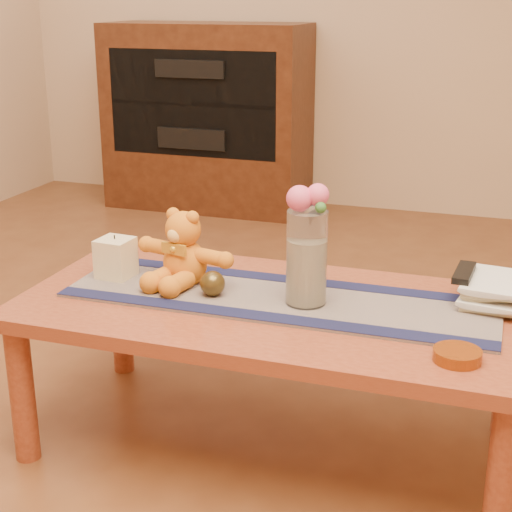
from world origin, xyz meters
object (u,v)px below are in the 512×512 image
(teddy_bear, at_px, (185,248))
(amber_dish, at_px, (457,355))
(bronze_ball, at_px, (213,283))
(glass_vase, at_px, (307,258))
(tv_remote, at_px, (464,273))
(book_bottom, at_px, (462,297))
(pillar_candle, at_px, (116,258))

(teddy_bear, bearing_deg, amber_dish, -5.45)
(bronze_ball, distance_m, amber_dish, 0.71)
(glass_vase, xyz_separation_m, tv_remote, (0.40, 0.17, -0.05))
(book_bottom, bearing_deg, tv_remote, -93.00)
(glass_vase, height_order, bronze_ball, glass_vase)
(teddy_bear, bearing_deg, tv_remote, 21.40)
(bronze_ball, bearing_deg, tv_remote, 16.58)
(book_bottom, bearing_deg, glass_vase, -155.52)
(teddy_bear, bearing_deg, bronze_ball, -21.01)
(pillar_candle, xyz_separation_m, book_bottom, (1.00, 0.15, -0.06))
(bronze_ball, bearing_deg, amber_dish, -15.10)
(book_bottom, bearing_deg, pillar_candle, -170.51)
(pillar_candle, distance_m, glass_vase, 0.60)
(book_bottom, height_order, amber_dish, amber_dish)
(tv_remote, bearing_deg, teddy_bear, -167.64)
(pillar_candle, bearing_deg, tv_remote, 8.27)
(pillar_candle, relative_size, amber_dish, 1.03)
(bronze_ball, xyz_separation_m, amber_dish, (0.68, -0.18, -0.03))
(glass_vase, bearing_deg, bronze_ball, -173.52)
(pillar_candle, bearing_deg, teddy_bear, 6.71)
(tv_remote, bearing_deg, glass_vase, -153.69)
(teddy_bear, relative_size, book_bottom, 1.37)
(glass_vase, relative_size, book_bottom, 1.17)
(amber_dish, bearing_deg, teddy_bear, 161.85)
(glass_vase, distance_m, book_bottom, 0.46)
(pillar_candle, relative_size, tv_remote, 0.73)
(bronze_ball, bearing_deg, pillar_candle, 170.88)
(teddy_bear, distance_m, bronze_ball, 0.16)
(bronze_ball, distance_m, tv_remote, 0.69)
(glass_vase, distance_m, bronze_ball, 0.28)
(book_bottom, relative_size, tv_remote, 1.39)
(bronze_ball, bearing_deg, book_bottom, 17.35)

